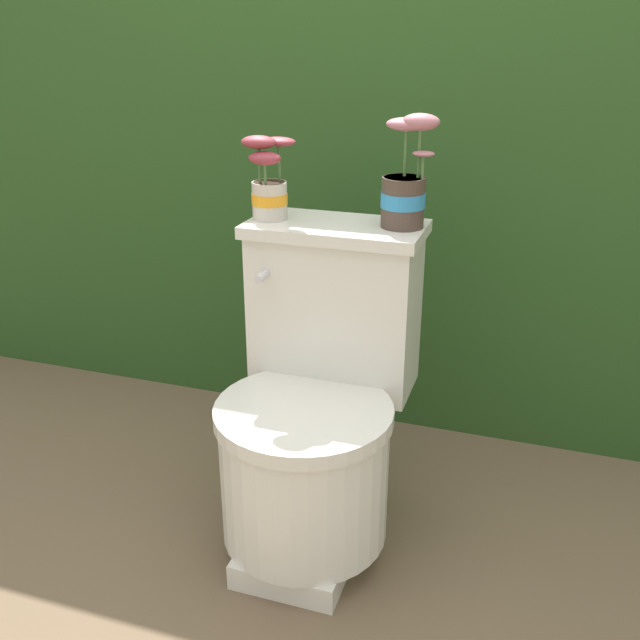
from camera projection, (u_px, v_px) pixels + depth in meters
name	position (u px, v px, depth m)	size (l,w,h in m)	color
ground_plane	(314.00, 540.00, 1.90)	(12.00, 12.00, 0.00)	brown
hedge_backdrop	(411.00, 164.00, 2.54)	(4.11, 0.84, 1.62)	#284C1E
toilet	(316.00, 414.00, 1.80)	(0.44, 0.58, 0.82)	silver
potted_plant_left	(269.00, 184.00, 1.77)	(0.13, 0.11, 0.21)	beige
potted_plant_midleft	(405.00, 186.00, 1.70)	(0.13, 0.11, 0.27)	#47382D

